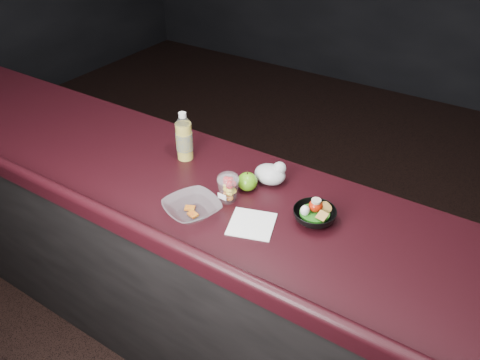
{
  "coord_description": "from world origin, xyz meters",
  "views": [
    {
      "loc": [
        0.9,
        -0.92,
        2.12
      ],
      "look_at": [
        0.1,
        0.32,
        1.1
      ],
      "focal_mm": 35.0,
      "sensor_mm": 36.0,
      "label": 1
    }
  ],
  "objects_px": {
    "snack_bowl": "(314,214)",
    "takeout_bowl": "(192,208)",
    "green_apple": "(247,182)",
    "lemonade_bottle": "(184,140)",
    "fruit_cup": "(228,187)"
  },
  "relations": [
    {
      "from": "snack_bowl",
      "to": "takeout_bowl",
      "type": "xyz_separation_m",
      "value": [
        -0.4,
        -0.21,
        -0.0
      ]
    },
    {
      "from": "lemonade_bottle",
      "to": "fruit_cup",
      "type": "xyz_separation_m",
      "value": [
        0.33,
        -0.15,
        -0.03
      ]
    },
    {
      "from": "green_apple",
      "to": "takeout_bowl",
      "type": "relative_size",
      "value": 0.32
    },
    {
      "from": "snack_bowl",
      "to": "green_apple",
      "type": "bearing_deg",
      "value": 173.66
    },
    {
      "from": "snack_bowl",
      "to": "fruit_cup",
      "type": "bearing_deg",
      "value": -168.83
    },
    {
      "from": "lemonade_bottle",
      "to": "snack_bowl",
      "type": "relative_size",
      "value": 1.31
    },
    {
      "from": "lemonade_bottle",
      "to": "takeout_bowl",
      "type": "relative_size",
      "value": 0.84
    },
    {
      "from": "fruit_cup",
      "to": "green_apple",
      "type": "distance_m",
      "value": 0.11
    },
    {
      "from": "snack_bowl",
      "to": "takeout_bowl",
      "type": "height_order",
      "value": "snack_bowl"
    },
    {
      "from": "lemonade_bottle",
      "to": "fruit_cup",
      "type": "bearing_deg",
      "value": -24.79
    },
    {
      "from": "green_apple",
      "to": "snack_bowl",
      "type": "relative_size",
      "value": 0.5
    },
    {
      "from": "snack_bowl",
      "to": "takeout_bowl",
      "type": "distance_m",
      "value": 0.45
    },
    {
      "from": "snack_bowl",
      "to": "takeout_bowl",
      "type": "relative_size",
      "value": 0.64
    },
    {
      "from": "green_apple",
      "to": "lemonade_bottle",
      "type": "bearing_deg",
      "value": 171.46
    },
    {
      "from": "fruit_cup",
      "to": "snack_bowl",
      "type": "relative_size",
      "value": 0.73
    }
  ]
}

